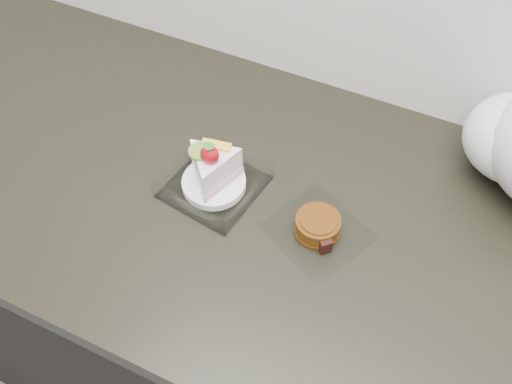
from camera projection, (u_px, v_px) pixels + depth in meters
name	position (u px, v px, depth m)	size (l,w,h in m)	color
counter	(320.00, 347.00, 1.24)	(2.04, 0.64, 0.90)	black
cake_tray	(213.00, 176.00, 0.92)	(0.16, 0.16, 0.11)	white
mooncake_wrap	(318.00, 227.00, 0.88)	(0.18, 0.18, 0.03)	white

